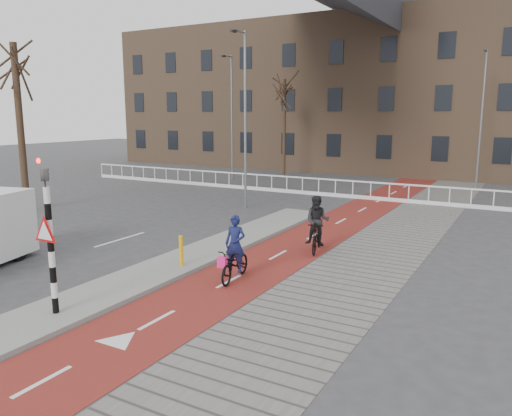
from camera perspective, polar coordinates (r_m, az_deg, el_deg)
The scene contains 15 objects.
ground at distance 13.31m, azimuth -13.40°, elevation -9.62°, with size 120.00×120.00×0.00m, color #38383A.
bike_lane at distance 20.86m, azimuth 8.74°, elevation -2.01°, with size 2.50×60.00×0.01m, color maroon.
sidewalk at distance 20.08m, azimuth 16.24°, elevation -2.82°, with size 3.00×60.00×0.01m, color slate.
curb_island at distance 16.66m, azimuth -5.85°, elevation -5.00°, with size 1.80×16.00×0.12m, color gray.
traffic_signal at distance 11.87m, azimuth -22.59°, elevation -2.62°, with size 0.80×0.80×3.68m.
bollard at distance 14.98m, azimuth -8.56°, elevation -4.84°, with size 0.12×0.12×0.90m, color #F7B30D.
cyclist_near at distance 13.86m, azimuth -2.39°, elevation -5.80°, with size 0.86×1.80×1.82m.
cyclist_far at distance 16.71m, azimuth 7.00°, elevation -2.36°, with size 0.93×1.83×1.90m.
railing at distance 29.71m, azimuth 1.80°, elevation 2.49°, with size 28.00×0.10×0.99m.
townhouse_row at distance 42.81m, azimuth 14.02°, elevation 14.78°, with size 46.00×10.00×15.90m.
tree_left at distance 25.90m, azimuth -25.33°, elevation 8.18°, with size 0.32×0.32×7.73m, color #312115.
tree_mid at distance 36.37m, azimuth 3.24°, elevation 9.01°, with size 0.23×0.23×6.96m, color #312115.
streetlight_near at distance 24.10m, azimuth -1.24°, elevation 9.79°, with size 0.12×0.12×8.33m, color slate.
streetlight_left at distance 35.05m, azimuth -2.78°, elevation 10.17°, with size 0.12×0.12×8.44m, color slate.
streetlight_right at distance 33.51m, azimuth 24.35°, elevation 9.08°, with size 0.12×0.12×8.28m, color slate.
Camera 1 is at (8.59, -9.08, 4.56)m, focal length 35.00 mm.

